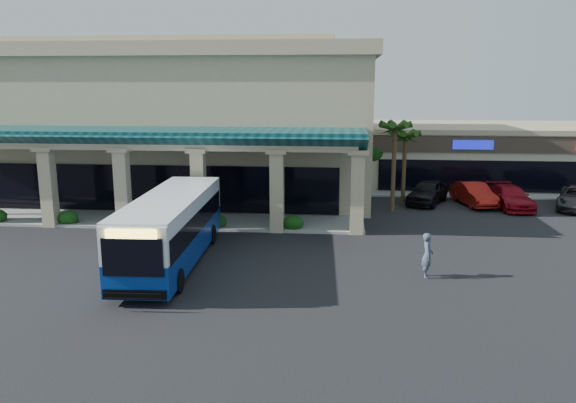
# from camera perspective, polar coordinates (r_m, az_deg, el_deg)

# --- Properties ---
(ground) EXTENTS (110.00, 110.00, 0.00)m
(ground) POSITION_cam_1_polar(r_m,az_deg,el_deg) (27.45, -5.48, -5.75)
(ground) COLOR black
(main_building) EXTENTS (30.80, 14.80, 11.35)m
(main_building) POSITION_cam_1_polar(r_m,az_deg,el_deg) (43.76, -12.08, 8.15)
(main_building) COLOR tan
(main_building) RESTS_ON ground
(arcade) EXTENTS (30.00, 6.20, 5.70)m
(arcade) POSITION_cam_1_polar(r_m,az_deg,el_deg) (35.43, -16.30, 2.55)
(arcade) COLOR #093339
(arcade) RESTS_ON ground
(strip_mall) EXTENTS (22.50, 12.50, 4.90)m
(strip_mall) POSITION_cam_1_polar(r_m,az_deg,el_deg) (51.68, 19.95, 4.63)
(strip_mall) COLOR beige
(strip_mall) RESTS_ON ground
(palm_0) EXTENTS (2.40, 2.40, 6.60)m
(palm_0) POSITION_cam_1_polar(r_m,az_deg,el_deg) (37.18, 10.71, 3.93)
(palm_0) COLOR #1B390F
(palm_0) RESTS_ON ground
(palm_1) EXTENTS (2.40, 2.40, 5.80)m
(palm_1) POSITION_cam_1_polar(r_m,az_deg,el_deg) (40.30, 11.72, 3.91)
(palm_1) COLOR #1B390F
(palm_1) RESTS_ON ground
(broadleaf_tree) EXTENTS (2.60, 2.60, 4.81)m
(broadleaf_tree) POSITION_cam_1_polar(r_m,az_deg,el_deg) (45.14, 8.49, 4.21)
(broadleaf_tree) COLOR #103A0D
(broadleaf_tree) RESTS_ON ground
(transit_bus) EXTENTS (3.13, 11.67, 3.23)m
(transit_bus) POSITION_cam_1_polar(r_m,az_deg,el_deg) (26.72, -11.73, -2.82)
(transit_bus) COLOR navy
(transit_bus) RESTS_ON ground
(pedestrian) EXTENTS (0.55, 0.77, 1.98)m
(pedestrian) POSITION_cam_1_polar(r_m,az_deg,el_deg) (25.15, 13.98, -5.33)
(pedestrian) COLOR #41485D
(pedestrian) RESTS_ON ground
(car_silver) EXTENTS (3.84, 5.32, 1.68)m
(car_silver) POSITION_cam_1_polar(r_m,az_deg,el_deg) (40.77, 13.98, 0.96)
(car_silver) COLOR black
(car_silver) RESTS_ON ground
(car_white) EXTENTS (2.58, 4.99, 1.57)m
(car_white) POSITION_cam_1_polar(r_m,az_deg,el_deg) (41.16, 18.35, 0.72)
(car_white) COLOR maroon
(car_white) RESTS_ON ground
(car_red) EXTENTS (2.51, 5.32, 1.50)m
(car_red) POSITION_cam_1_polar(r_m,az_deg,el_deg) (41.03, 21.63, 0.41)
(car_red) COLOR maroon
(car_red) RESTS_ON ground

